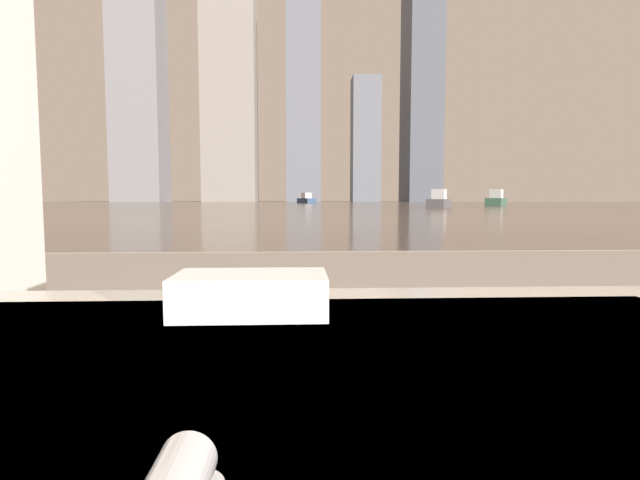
% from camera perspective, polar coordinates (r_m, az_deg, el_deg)
% --- Properties ---
extents(towel_stack, '(0.30, 0.17, 0.08)m').
position_cam_1_polar(towel_stack, '(0.99, -7.88, -6.12)').
color(towel_stack, white).
rests_on(towel_stack, bathtub).
extents(harbor_water, '(180.00, 110.00, 0.01)m').
position_cam_1_polar(harbor_water, '(62.11, -2.62, 4.05)').
color(harbor_water, gray).
rests_on(harbor_water, ground_plane).
extents(harbor_boat_0, '(3.03, 4.30, 1.53)m').
position_cam_1_polar(harbor_boat_0, '(42.74, 13.45, 4.34)').
color(harbor_boat_0, '#4C4C51').
rests_on(harbor_boat_0, harbor_water).
extents(harbor_boat_2, '(3.71, 4.80, 1.74)m').
position_cam_1_polar(harbor_boat_2, '(56.13, 19.50, 4.34)').
color(harbor_boat_2, '#335647').
rests_on(harbor_boat_2, harbor_water).
extents(harbor_boat_3, '(3.20, 4.84, 1.72)m').
position_cam_1_polar(harbor_boat_3, '(84.23, -1.57, 4.65)').
color(harbor_boat_3, navy).
rests_on(harbor_boat_3, harbor_water).
extents(skyline_tower_0, '(11.08, 10.57, 74.40)m').
position_cam_1_polar(skyline_tower_0, '(128.78, -20.19, 20.91)').
color(skyline_tower_0, slate).
rests_on(skyline_tower_0, ground_plane).
extents(skyline_tower_1, '(12.11, 9.82, 82.62)m').
position_cam_1_polar(skyline_tower_1, '(125.83, -10.42, 23.48)').
color(skyline_tower_1, gray).
rests_on(skyline_tower_1, ground_plane).
extents(skyline_tower_2, '(7.80, 11.03, 44.22)m').
position_cam_1_polar(skyline_tower_2, '(120.03, -1.93, 15.00)').
color(skyline_tower_2, slate).
rests_on(skyline_tower_2, ground_plane).
extents(skyline_tower_3, '(6.54, 6.54, 28.93)m').
position_cam_1_polar(skyline_tower_3, '(119.98, 5.22, 11.29)').
color(skyline_tower_3, slate).
rests_on(skyline_tower_3, ground_plane).
extents(skyline_tower_4, '(7.71, 12.19, 75.67)m').
position_cam_1_polar(skyline_tower_4, '(127.19, 11.62, 21.61)').
color(skyline_tower_4, '#4C515B').
rests_on(skyline_tower_4, ground_plane).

